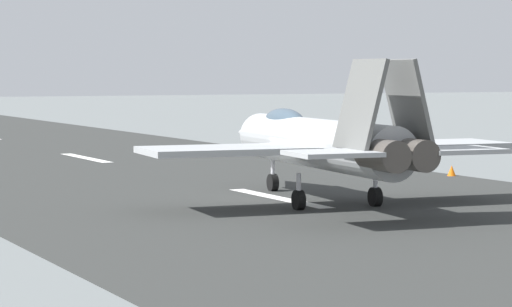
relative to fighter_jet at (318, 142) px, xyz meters
name	(u,v)px	position (x,y,z in m)	size (l,w,h in m)	color
ground_plane	(286,200)	(1.54, 0.60, -2.45)	(400.00, 400.00, 0.00)	slate
runway_strip	(286,200)	(1.52, 0.60, -2.44)	(240.00, 26.00, 0.02)	#2E302E
fighter_jet	(318,142)	(0.00, 0.00, 0.00)	(17.66, 14.93, 5.65)	#A4A7AA
crew_person	(343,149)	(17.03, -11.43, -1.66)	(0.70, 0.36, 1.58)	#1E2338
marker_cone_mid	(452,171)	(7.27, -11.86, -2.17)	(0.44, 0.44, 0.55)	orange
marker_cone_far	(327,155)	(19.60, -11.86, -2.17)	(0.44, 0.44, 0.55)	orange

